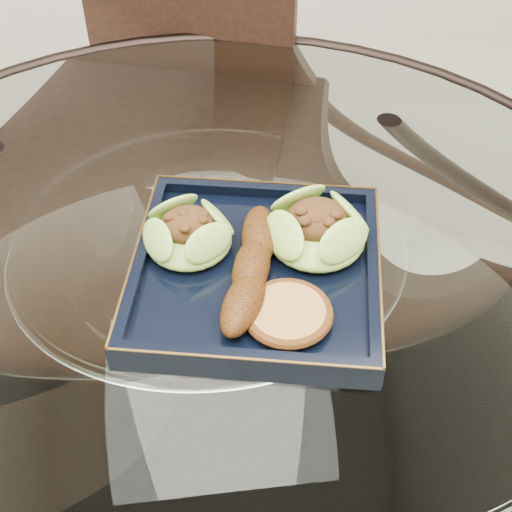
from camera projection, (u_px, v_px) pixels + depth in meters
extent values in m
cylinder|color=white|center=(210.00, 278.00, 0.81)|extent=(1.10, 1.10, 0.01)
torus|color=black|center=(210.00, 278.00, 0.81)|extent=(1.13, 1.13, 0.02)
cylinder|color=black|center=(361.00, 297.00, 1.30)|extent=(0.04, 0.04, 0.75)
cylinder|color=black|center=(49.00, 325.00, 1.25)|extent=(0.04, 0.04, 0.75)
cube|color=black|center=(175.00, 243.00, 1.32)|extent=(0.49, 0.49, 0.04)
cube|color=black|center=(193.00, 79.00, 1.27)|extent=(0.35, 0.15, 0.42)
cylinder|color=black|center=(79.00, 369.00, 1.39)|extent=(0.03, 0.03, 0.41)
cylinder|color=black|center=(241.00, 400.00, 1.34)|extent=(0.03, 0.03, 0.41)
cylinder|color=black|center=(135.00, 254.00, 1.62)|extent=(0.03, 0.03, 0.41)
cylinder|color=black|center=(276.00, 277.00, 1.57)|extent=(0.03, 0.03, 0.41)
cube|color=black|center=(256.00, 275.00, 0.79)|extent=(0.32, 0.32, 0.02)
ellipsoid|color=#5E8F29|center=(189.00, 236.00, 0.80)|extent=(0.10, 0.10, 0.04)
ellipsoid|color=#689F2E|center=(316.00, 232.00, 0.80)|extent=(0.11, 0.11, 0.04)
ellipsoid|color=#5B2D09|center=(251.00, 267.00, 0.76)|extent=(0.09, 0.19, 0.03)
cylinder|color=#C78942|center=(288.00, 315.00, 0.73)|extent=(0.09, 0.09, 0.02)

